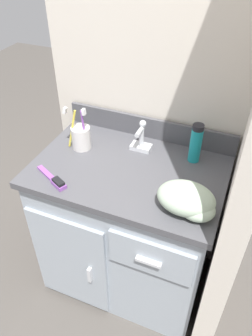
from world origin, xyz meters
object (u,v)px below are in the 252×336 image
at_px(toothbrush_cup, 81,137).
at_px(hand_towel, 189,201).
at_px(shaving_cream_can, 196,143).
at_px(hairbrush, 54,180).

height_order(toothbrush_cup, hand_towel, toothbrush_cup).
height_order(toothbrush_cup, shaving_cream_can, toothbrush_cup).
bearing_deg(hand_towel, hairbrush, -174.68).
distance_m(shaving_cream_can, hairbrush, 0.59).
xyz_separation_m(toothbrush_cup, hairbrush, (0.01, -0.25, -0.04)).
height_order(hairbrush, hand_towel, hand_towel).
relative_size(shaving_cream_can, hand_towel, 0.82).
bearing_deg(toothbrush_cup, shaving_cream_can, 11.42).
xyz_separation_m(toothbrush_cup, shaving_cream_can, (0.48, 0.10, 0.03)).
xyz_separation_m(hairbrush, hand_towel, (0.52, 0.05, 0.04)).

